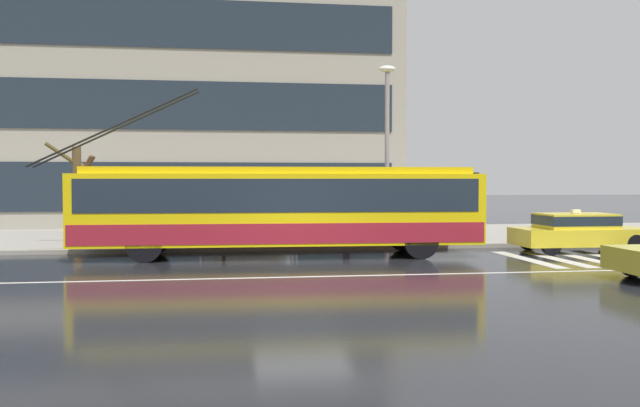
% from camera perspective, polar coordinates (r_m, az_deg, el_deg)
% --- Properties ---
extents(ground_plane, '(160.00, 160.00, 0.00)m').
position_cam_1_polar(ground_plane, '(18.37, -1.43, -5.46)').
color(ground_plane, black).
extents(sidewalk_slab, '(80.00, 10.00, 0.14)m').
position_cam_1_polar(sidewalk_slab, '(28.25, -3.95, -2.70)').
color(sidewalk_slab, gray).
rests_on(sidewalk_slab, ground_plane).
extents(crosswalk_stripe_edge_near, '(0.44, 4.40, 0.01)m').
position_cam_1_polar(crosswalk_stripe_edge_near, '(21.74, 16.49, -4.37)').
color(crosswalk_stripe_edge_near, beige).
rests_on(crosswalk_stripe_edge_near, ground_plane).
extents(crosswalk_stripe_inner_a, '(0.44, 4.40, 0.01)m').
position_cam_1_polar(crosswalk_stripe_inner_a, '(22.13, 18.60, -4.28)').
color(crosswalk_stripe_inner_a, beige).
rests_on(crosswalk_stripe_inner_a, ground_plane).
extents(crosswalk_stripe_center, '(0.44, 4.40, 0.01)m').
position_cam_1_polar(crosswalk_stripe_center, '(22.56, 20.64, -4.19)').
color(crosswalk_stripe_center, beige).
rests_on(crosswalk_stripe_center, ground_plane).
extents(crosswalk_stripe_inner_b, '(0.44, 4.40, 0.01)m').
position_cam_1_polar(crosswalk_stripe_inner_b, '(23.01, 22.61, -4.09)').
color(crosswalk_stripe_inner_b, beige).
rests_on(crosswalk_stripe_inner_b, ground_plane).
extents(lane_centre_line, '(72.00, 0.14, 0.01)m').
position_cam_1_polar(lane_centre_line, '(17.19, -0.93, -5.97)').
color(lane_centre_line, silver).
rests_on(lane_centre_line, ground_plane).
extents(trolleybus, '(13.57, 3.01, 5.09)m').
position_cam_1_polar(trolleybus, '(21.57, -3.28, -0.29)').
color(trolleybus, yellow).
rests_on(trolleybus, ground_plane).
extents(taxi_ahead_of_bus, '(4.28, 1.84, 1.39)m').
position_cam_1_polar(taxi_ahead_of_bus, '(24.40, 20.27, -2.08)').
color(taxi_ahead_of_bus, yellow).
rests_on(taxi_ahead_of_bus, ground_plane).
extents(bus_shelter, '(3.59, 1.56, 2.54)m').
position_cam_1_polar(bus_shelter, '(24.95, -5.92, 1.14)').
color(bus_shelter, gray).
rests_on(bus_shelter, sidewalk_slab).
extents(pedestrian_at_shelter, '(1.21, 1.21, 1.96)m').
position_cam_1_polar(pedestrian_at_shelter, '(25.37, 2.03, 0.47)').
color(pedestrian_at_shelter, black).
rests_on(pedestrian_at_shelter, sidewalk_slab).
extents(pedestrian_approaching_curb, '(1.30, 1.30, 1.92)m').
position_cam_1_polar(pedestrian_approaching_curb, '(23.74, -7.85, 0.16)').
color(pedestrian_approaching_curb, '#515548').
rests_on(pedestrian_approaching_curb, sidewalk_slab).
extents(pedestrian_walking_past, '(0.38, 0.38, 1.67)m').
position_cam_1_polar(pedestrian_walking_past, '(25.83, -6.06, -0.80)').
color(pedestrian_walking_past, '#4C5349').
rests_on(pedestrian_walking_past, sidewalk_slab).
extents(pedestrian_waiting_by_pole, '(1.17, 1.17, 1.93)m').
position_cam_1_polar(pedestrian_waiting_by_pole, '(24.61, -13.00, 0.28)').
color(pedestrian_waiting_by_pole, '#28172E').
rests_on(pedestrian_waiting_by_pole, sidewalk_slab).
extents(street_lamp, '(0.60, 0.32, 6.22)m').
position_cam_1_polar(street_lamp, '(24.83, 5.48, 5.38)').
color(street_lamp, gray).
rests_on(street_lamp, sidewalk_slab).
extents(street_tree_bare, '(1.74, 1.35, 3.52)m').
position_cam_1_polar(street_tree_bare, '(25.86, -19.14, 1.13)').
color(street_tree_bare, brown).
rests_on(street_tree_bare, sidewalk_slab).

